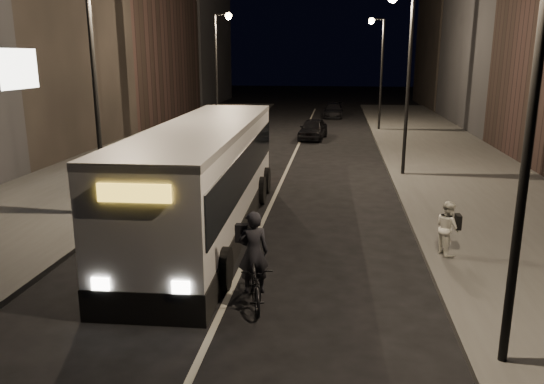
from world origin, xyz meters
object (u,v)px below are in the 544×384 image
(streetlight_right_mid, at_px, (404,61))
(streetlight_left_near, at_px, (101,62))
(streetlight_left_far, at_px, (220,59))
(car_mid, at_px, (246,132))
(streetlight_right_near, at_px, (520,69))
(streetlight_right_far, at_px, (379,59))
(car_near, at_px, (313,129))
(pedestrian_woman, at_px, (448,228))
(city_bus, at_px, (206,173))
(car_far, at_px, (333,110))
(cyclist_on_bicycle, at_px, (254,274))

(streetlight_right_mid, height_order, streetlight_left_near, same)
(streetlight_right_mid, relative_size, streetlight_left_near, 1.00)
(streetlight_left_far, bearing_deg, car_mid, -14.88)
(streetlight_right_near, xyz_separation_m, streetlight_right_far, (0.00, 32.00, 0.00))
(streetlight_left_near, bearing_deg, car_near, 72.40)
(streetlight_right_near, distance_m, pedestrian_woman, 7.00)
(streetlight_left_near, distance_m, car_mid, 18.23)
(car_mid, bearing_deg, city_bus, 101.08)
(car_far, bearing_deg, streetlight_left_near, -100.97)
(streetlight_right_mid, distance_m, car_mid, 13.88)
(streetlight_right_near, distance_m, city_bus, 10.63)
(streetlight_right_far, relative_size, cyclist_on_bicycle, 3.54)
(car_far, bearing_deg, streetlight_right_near, -83.83)
(streetlight_left_far, distance_m, car_near, 7.82)
(streetlight_right_far, distance_m, car_far, 10.76)
(streetlight_left_far, xyz_separation_m, car_far, (7.37, 15.09, -4.72))
(streetlight_right_mid, xyz_separation_m, car_near, (-4.53, 11.33, -4.66))
(streetlight_right_near, xyz_separation_m, streetlight_left_near, (-10.66, 8.00, 0.00))
(streetlight_right_mid, distance_m, cyclist_on_bicycle, 15.49)
(pedestrian_woman, bearing_deg, streetlight_left_far, 10.08)
(car_near, bearing_deg, streetlight_right_near, -74.36)
(cyclist_on_bicycle, bearing_deg, car_far, 73.52)
(streetlight_right_near, height_order, car_mid, streetlight_right_near)
(car_far, bearing_deg, city_bus, -94.69)
(streetlight_right_near, xyz_separation_m, streetlight_right_mid, (0.00, 16.00, 0.00))
(city_bus, height_order, car_far, city_bus)
(streetlight_left_near, distance_m, pedestrian_woman, 12.08)
(streetlight_left_near, distance_m, car_near, 20.81)
(streetlight_left_far, xyz_separation_m, cyclist_on_bicycle, (6.03, -24.04, -4.60))
(streetlight_right_near, bearing_deg, pedestrian_woman, 87.17)
(streetlight_left_near, bearing_deg, pedestrian_woman, -13.30)
(car_near, relative_size, car_mid, 0.99)
(streetlight_right_mid, relative_size, city_bus, 0.62)
(streetlight_right_far, relative_size, streetlight_left_near, 1.00)
(streetlight_right_near, bearing_deg, car_mid, 109.28)
(cyclist_on_bicycle, bearing_deg, streetlight_right_far, 66.71)
(streetlight_right_mid, relative_size, cyclist_on_bicycle, 3.54)
(pedestrian_woman, bearing_deg, streetlight_right_far, -17.32)
(cyclist_on_bicycle, bearing_deg, streetlight_left_far, 89.56)
(streetlight_left_far, bearing_deg, streetlight_right_near, -67.70)
(streetlight_left_near, xyz_separation_m, city_bus, (3.64, -0.80, -3.46))
(pedestrian_woman, bearing_deg, streetlight_right_near, 159.27)
(car_mid, bearing_deg, cyclist_on_bicycle, 105.45)
(streetlight_right_far, xyz_separation_m, pedestrian_woman, (0.27, -26.58, -4.43))
(streetlight_right_mid, height_order, pedestrian_woman, streetlight_right_mid)
(streetlight_left_far, bearing_deg, streetlight_left_near, -90.00)
(city_bus, bearing_deg, streetlight_left_near, 166.11)
(cyclist_on_bicycle, bearing_deg, streetlight_right_mid, 57.21)
(city_bus, bearing_deg, streetlight_right_far, 72.70)
(pedestrian_woman, bearing_deg, city_bus, 58.36)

